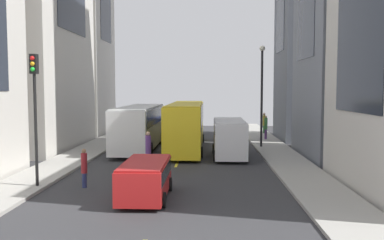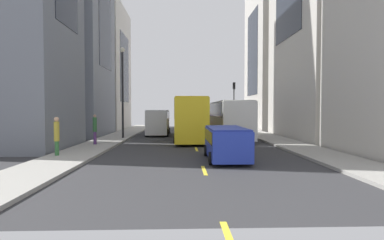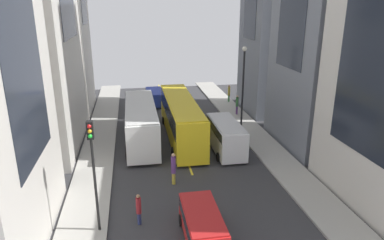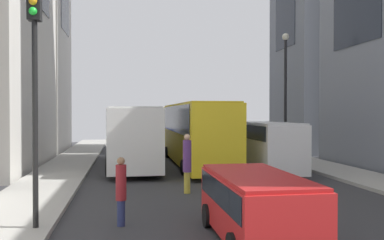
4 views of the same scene
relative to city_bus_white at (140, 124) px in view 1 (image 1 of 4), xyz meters
name	(u,v)px [view 1 (image 1 of 4)]	position (x,y,z in m)	size (l,w,h in m)	color
ground_plane	(183,148)	(3.34, 0.66, -2.01)	(40.76, 40.76, 0.00)	#333335
sidewalk_west	(96,147)	(-3.68, 0.66, -1.93)	(2.73, 44.00, 0.15)	#9E9B93
sidewalk_east	(273,148)	(10.35, 0.66, -1.93)	(2.73, 44.00, 0.15)	#9E9B93
lane_stripe_1	(165,192)	(3.34, -13.34, -2.00)	(0.16, 2.00, 0.01)	yellow
lane_stripe_2	(177,164)	(3.34, -6.34, -2.00)	(0.16, 2.00, 0.01)	yellow
lane_stripe_3	(183,148)	(3.34, 0.66, -2.00)	(0.16, 2.00, 0.01)	yellow
lane_stripe_4	(188,138)	(3.34, 7.66, -2.00)	(0.16, 2.00, 0.01)	yellow
lane_stripe_5	(191,131)	(3.34, 14.66, -2.00)	(0.16, 2.00, 0.01)	yellow
lane_stripe_6	(193,125)	(3.34, 21.66, -2.00)	(0.16, 2.00, 0.01)	yellow
city_bus_white	(140,124)	(0.00, 0.00, 0.00)	(2.80, 11.21, 3.35)	silver
streetcar_yellow	(186,122)	(3.59, 0.25, 0.12)	(2.70, 13.01, 3.59)	yellow
delivery_van_white	(229,136)	(6.74, -3.62, -0.49)	(2.25, 5.72, 2.58)	white
car_red_0	(145,177)	(2.60, -14.44, -1.07)	(2.01, 4.34, 1.60)	red
car_blue_1	(177,124)	(1.98, 11.94, -1.00)	(2.07, 4.59, 1.71)	#2338AD
pedestrian_waiting_curb	(84,167)	(-0.59, -12.61, -1.01)	(0.29, 0.29, 1.87)	navy
pedestrian_walking_far	(266,126)	(10.53, 5.82, -0.70)	(0.29, 0.29, 2.14)	#593372
pedestrian_crossing_mid	(148,150)	(1.85, -8.37, -0.80)	(0.32, 0.32, 2.26)	gold
pedestrian_crossing_near	(264,122)	(11.08, 11.07, -0.71)	(0.29, 0.29, 2.09)	#336B38
traffic_light_near_corner	(35,95)	(-2.72, -12.98, 2.38)	(0.32, 0.44, 6.12)	black
streetlamp_near	(262,86)	(9.49, 0.90, 2.92)	(0.44, 0.44, 7.91)	black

